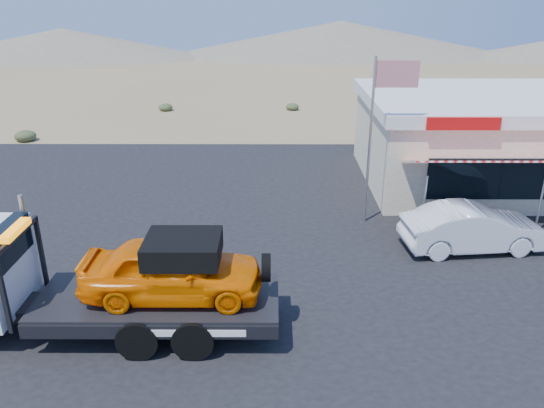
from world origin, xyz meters
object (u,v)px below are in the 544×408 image
(white_sedan, at_px, (473,228))
(jerky_store, at_px, (483,138))
(tow_truck, at_px, (92,277))
(flagpole, at_px, (378,123))

(white_sedan, height_order, jerky_store, jerky_store)
(jerky_store, bearing_deg, white_sedan, -111.35)
(jerky_store, bearing_deg, tow_truck, -140.44)
(white_sedan, distance_m, jerky_store, 7.34)
(tow_truck, xyz_separation_m, jerky_store, (13.64, 11.27, 0.45))
(white_sedan, xyz_separation_m, jerky_store, (2.63, 6.74, 1.21))
(white_sedan, bearing_deg, jerky_store, -27.39)
(jerky_store, xyz_separation_m, flagpole, (-5.57, -4.47, 1.77))
(tow_truck, height_order, flagpole, flagpole)
(tow_truck, distance_m, flagpole, 10.78)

